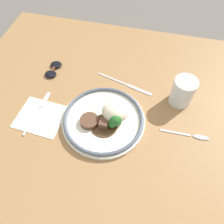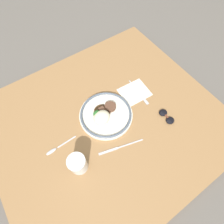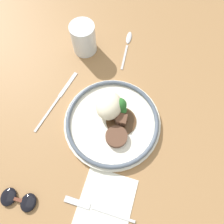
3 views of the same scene
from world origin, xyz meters
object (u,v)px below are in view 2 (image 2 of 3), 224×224
at_px(juice_glass, 78,164).
at_px(knife, 119,147).
at_px(spoon, 55,149).
at_px(fork, 140,94).
at_px(sunglasses, 167,117).
at_px(plate, 105,115).

bearing_deg(juice_glass, knife, 171.22).
bearing_deg(spoon, fork, -179.37).
bearing_deg(sunglasses, juice_glass, -2.94).
relative_size(juice_glass, fork, 0.55).
xyz_separation_m(spoon, sunglasses, (-0.57, 0.18, 0.01)).
height_order(plate, sunglasses, plate).
xyz_separation_m(plate, juice_glass, (0.24, 0.15, 0.03)).
relative_size(juice_glass, knife, 0.46).
bearing_deg(knife, fork, -131.06).
xyz_separation_m(fork, knife, (0.28, 0.19, -0.00)).
relative_size(juice_glass, spoon, 0.64).
xyz_separation_m(knife, spoon, (0.27, -0.17, 0.00)).
bearing_deg(sunglasses, fork, -81.24).
xyz_separation_m(juice_glass, fork, (-0.49, -0.15, -0.05)).
bearing_deg(spoon, sunglasses, 161.76).
distance_m(fork, sunglasses, 0.19).
xyz_separation_m(fork, spoon, (0.55, 0.02, -0.00)).
height_order(fork, sunglasses, sunglasses).
relative_size(plate, sunglasses, 2.91).
distance_m(juice_glass, fork, 0.51).
relative_size(knife, spoon, 1.38).
bearing_deg(fork, knife, -52.47).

